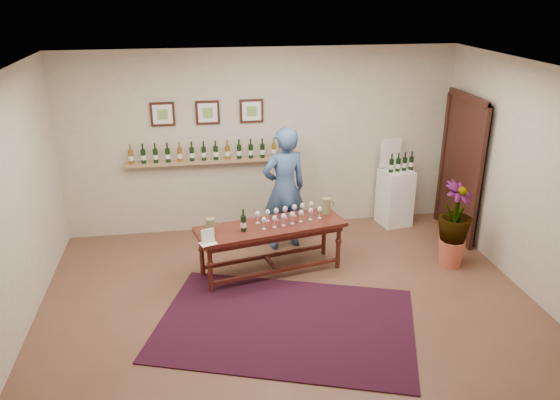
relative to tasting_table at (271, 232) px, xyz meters
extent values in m
plane|color=brown|center=(0.10, -0.95, -0.59)|extent=(6.00, 6.00, 0.00)
plane|color=beige|center=(0.10, 1.55, 0.81)|extent=(6.00, 0.00, 6.00)
plane|color=beige|center=(0.10, -3.45, 0.81)|extent=(6.00, 0.00, 6.00)
plane|color=beige|center=(-2.90, -0.95, 0.81)|extent=(0.00, 5.00, 5.00)
plane|color=beige|center=(3.10, -0.95, 0.81)|extent=(0.00, 5.00, 5.00)
plane|color=white|center=(0.10, -0.95, 2.21)|extent=(6.00, 6.00, 0.00)
cube|color=tan|center=(-0.70, 1.46, 0.56)|extent=(2.50, 0.16, 0.04)
cube|color=black|center=(3.04, 0.75, 0.46)|extent=(0.10, 1.00, 2.10)
cube|color=black|center=(2.99, 0.75, 0.46)|extent=(0.04, 1.12, 2.22)
cube|color=black|center=(-1.35, 1.53, 1.29)|extent=(0.35, 0.03, 0.35)
cube|color=white|center=(-1.35, 1.51, 1.29)|extent=(0.28, 0.01, 0.28)
cube|color=#7D9F4F|center=(-1.35, 1.51, 1.29)|extent=(0.15, 0.00, 0.15)
cube|color=black|center=(-0.70, 1.53, 1.29)|extent=(0.35, 0.03, 0.35)
cube|color=white|center=(-0.70, 1.51, 1.29)|extent=(0.28, 0.01, 0.28)
cube|color=#7D9F4F|center=(-0.70, 1.51, 1.29)|extent=(0.15, 0.00, 0.15)
cube|color=black|center=(-0.05, 1.53, 1.29)|extent=(0.35, 0.03, 0.35)
cube|color=white|center=(-0.05, 1.51, 1.29)|extent=(0.28, 0.01, 0.28)
cube|color=#7D9F4F|center=(-0.05, 1.51, 1.29)|extent=(0.15, 0.00, 0.15)
cube|color=#4C0D16|center=(-0.02, -1.24, -0.58)|extent=(3.36, 2.76, 0.02)
cube|color=#411410|center=(0.00, 0.00, 0.08)|extent=(2.05, 1.02, 0.05)
cube|color=#411410|center=(0.00, 0.00, 0.02)|extent=(1.92, 0.89, 0.09)
cylinder|color=#411410|center=(-0.83, -0.40, -0.27)|extent=(0.07, 0.07, 0.64)
cylinder|color=#411410|center=(0.92, -0.03, -0.27)|extent=(0.07, 0.07, 0.64)
cylinder|color=#411410|center=(-0.92, 0.03, -0.27)|extent=(0.07, 0.07, 0.64)
cylinder|color=#411410|center=(0.83, 0.40, -0.27)|extent=(0.07, 0.07, 0.64)
cube|color=#411410|center=(0.05, -0.22, -0.47)|extent=(1.75, 0.41, 0.04)
cube|color=#411410|center=(-0.05, 0.22, -0.47)|extent=(1.75, 0.41, 0.04)
cube|color=#411410|center=(0.00, 0.00, -0.47)|extent=(0.14, 0.45, 0.04)
cube|color=white|center=(-0.84, -0.40, 0.20)|extent=(0.24, 0.21, 0.18)
cube|color=white|center=(2.20, 1.28, -0.14)|extent=(0.53, 0.53, 0.90)
cube|color=white|center=(2.13, 1.42, 0.56)|extent=(0.36, 0.09, 0.51)
cone|color=#C85742|center=(2.48, -0.21, -0.40)|extent=(0.36, 0.36, 0.38)
imported|color=#1D3C18|center=(2.48, -0.21, 0.12)|extent=(0.77, 0.77, 0.66)
imported|color=#35527E|center=(0.31, 0.75, 0.32)|extent=(0.74, 0.57, 1.82)
camera|label=1|loc=(-0.95, -6.45, 3.05)|focal=35.00mm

